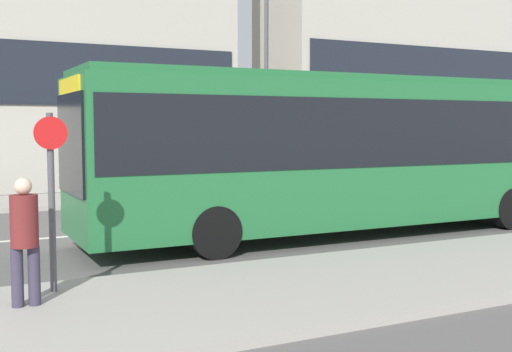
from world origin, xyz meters
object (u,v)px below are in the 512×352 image
(city_bus, at_px, (349,145))
(bus_stop_sign, at_px, (51,187))
(parked_car_0, at_px, (472,174))
(street_lamp, at_px, (266,67))
(pedestrian_near_stop, at_px, (25,234))

(city_bus, distance_m, bus_stop_sign, 7.24)
(parked_car_0, height_order, street_lamp, street_lamp)
(pedestrian_near_stop, xyz_separation_m, street_lamp, (9.06, 10.86, 3.30))
(parked_car_0, bearing_deg, city_bus, -148.49)
(pedestrian_near_stop, distance_m, street_lamp, 14.53)
(city_bus, height_order, bus_stop_sign, city_bus)
(city_bus, xyz_separation_m, bus_stop_sign, (-6.71, -2.69, -0.40))
(city_bus, relative_size, bus_stop_sign, 4.92)
(city_bus, distance_m, parked_car_0, 11.40)
(pedestrian_near_stop, bearing_deg, street_lamp, 52.22)
(parked_car_0, relative_size, pedestrian_near_stop, 2.78)
(parked_car_0, relative_size, street_lamp, 0.65)
(city_bus, bearing_deg, parked_car_0, 36.05)
(bus_stop_sign, height_order, street_lamp, street_lamp)
(city_bus, bearing_deg, pedestrian_near_stop, -150.85)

